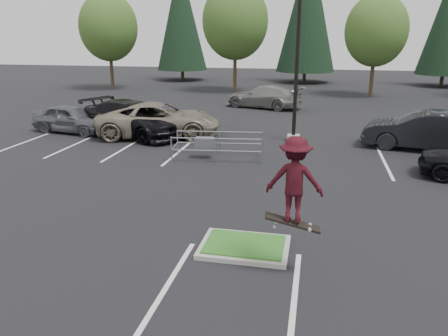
% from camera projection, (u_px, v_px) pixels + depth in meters
% --- Properties ---
extents(ground, '(120.00, 120.00, 0.00)m').
position_uv_depth(ground, '(244.00, 249.00, 10.94)').
color(ground, black).
rests_on(ground, ground).
extents(grass_median, '(2.20, 1.60, 0.16)m').
position_uv_depth(grass_median, '(244.00, 246.00, 10.92)').
color(grass_median, '#98948E').
rests_on(grass_median, ground).
extents(stall_lines, '(22.62, 17.60, 0.01)m').
position_uv_depth(stall_lines, '(236.00, 174.00, 16.85)').
color(stall_lines, silver).
rests_on(stall_lines, ground).
extents(light_pole, '(0.70, 0.60, 10.12)m').
position_uv_depth(light_pole, '(298.00, 47.00, 20.72)').
color(light_pole, '#98948E').
rests_on(light_pole, ground).
extents(decid_a, '(5.44, 5.44, 8.91)m').
position_uv_depth(decid_a, '(109.00, 29.00, 40.97)').
color(decid_a, '#38281C').
rests_on(decid_a, ground).
extents(decid_b, '(5.89, 5.89, 9.64)m').
position_uv_depth(decid_b, '(235.00, 24.00, 38.91)').
color(decid_b, '#38281C').
rests_on(decid_b, ground).
extents(decid_c, '(5.12, 5.12, 8.38)m').
position_uv_depth(decid_c, '(376.00, 33.00, 36.09)').
color(decid_c, '#38281C').
rests_on(decid_c, ground).
extents(conif_a, '(5.72, 5.72, 13.00)m').
position_uv_depth(conif_a, '(181.00, 16.00, 49.04)').
color(conif_a, '#38281C').
rests_on(conif_a, ground).
extents(conif_b, '(6.38, 6.38, 14.50)m').
position_uv_depth(conif_b, '(308.00, 8.00, 46.50)').
color(conif_b, '#38281C').
rests_on(conif_b, ground).
extents(cart_corral, '(3.97, 1.83, 1.09)m').
position_uv_depth(cart_corral, '(208.00, 143.00, 18.76)').
color(cart_corral, '#92969A').
rests_on(cart_corral, ground).
extents(skateboarder, '(1.22, 0.71, 2.08)m').
position_uv_depth(skateboarder, '(295.00, 180.00, 9.11)').
color(skateboarder, black).
rests_on(skateboarder, ground).
extents(car_l_tan, '(6.87, 4.32, 1.77)m').
position_uv_depth(car_l_tan, '(158.00, 120.00, 22.71)').
color(car_l_tan, gray).
rests_on(car_l_tan, ground).
extents(car_l_black, '(6.79, 4.98, 1.83)m').
position_uv_depth(car_l_black, '(131.00, 118.00, 23.02)').
color(car_l_black, black).
rests_on(car_l_black, ground).
extents(car_l_grey, '(4.69, 2.54, 1.51)m').
position_uv_depth(car_l_grey, '(71.00, 119.00, 23.76)').
color(car_l_grey, '#505258').
rests_on(car_l_grey, ground).
extents(car_r_charc, '(5.72, 2.88, 1.80)m').
position_uv_depth(car_r_charc, '(424.00, 131.00, 20.14)').
color(car_r_charc, black).
rests_on(car_r_charc, ground).
extents(car_far_silver, '(5.99, 3.89, 1.61)m').
position_uv_depth(car_far_silver, '(265.00, 97.00, 31.71)').
color(car_far_silver, gray).
rests_on(car_far_silver, ground).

